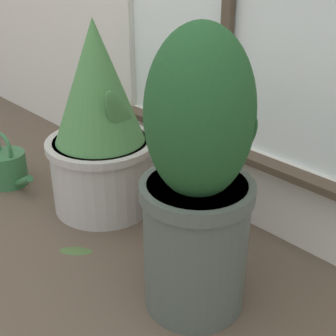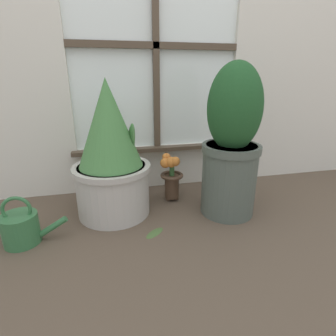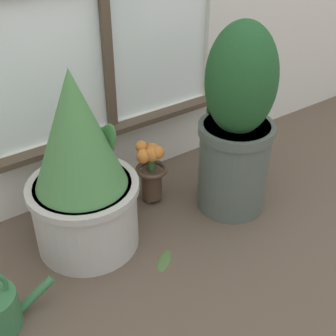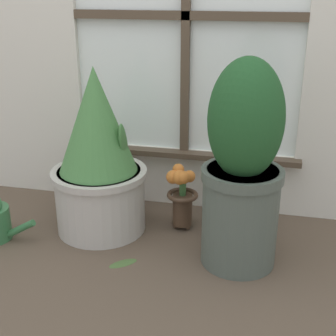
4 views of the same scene
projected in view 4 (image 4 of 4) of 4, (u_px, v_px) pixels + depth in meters
ground_plane at (150, 277)px, 1.65m from camera, size 10.00×10.00×0.00m
potted_plant_left at (98, 159)px, 1.87m from camera, size 0.39×0.39×0.68m
potted_plant_right at (243, 169)px, 1.62m from camera, size 0.29×0.29×0.75m
flower_vase at (182, 194)px, 1.93m from camera, size 0.13×0.13×0.28m
fallen_leaf at (123, 263)px, 1.73m from camera, size 0.11×0.11×0.01m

